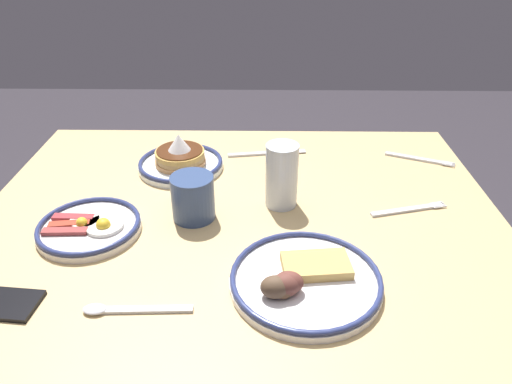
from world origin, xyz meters
name	(u,v)px	position (x,y,z in m)	size (l,w,h in m)	color
dining_table	(241,255)	(0.00, 0.00, 0.62)	(1.15, 0.90, 0.73)	tan
plate_near_main	(180,160)	(0.16, -0.21, 0.76)	(0.22, 0.22, 0.10)	white
plate_center_pancakes	(303,280)	(-0.12, 0.24, 0.75)	(0.27, 0.27, 0.05)	white
plate_far_companion	(89,227)	(0.31, 0.08, 0.75)	(0.21, 0.21, 0.04)	silver
coffee_mug	(192,196)	(0.10, 0.01, 0.78)	(0.10, 0.11, 0.10)	#334772
drinking_glass	(282,179)	(-0.09, -0.04, 0.80)	(0.07, 0.07, 0.15)	silver
fork_near	(420,159)	(-0.47, -0.26, 0.74)	(0.17, 0.09, 0.01)	silver
fork_far	(409,209)	(-0.37, -0.02, 0.74)	(0.18, 0.06, 0.01)	silver
butter_knife	(267,153)	(-0.06, -0.29, 0.74)	(0.21, 0.05, 0.01)	silver
tea_spoon	(122,309)	(0.18, 0.30, 0.74)	(0.18, 0.03, 0.01)	silver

